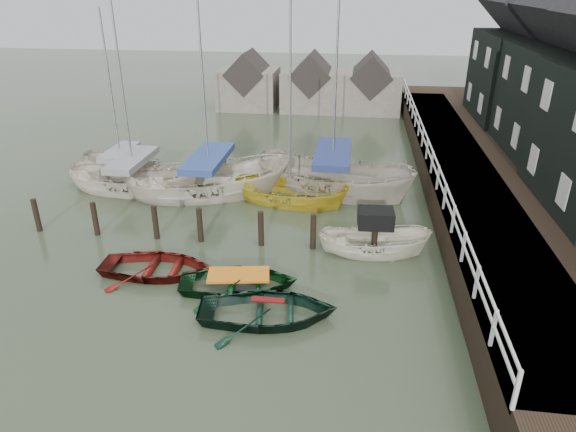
# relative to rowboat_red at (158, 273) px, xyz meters

# --- Properties ---
(ground) EXTENTS (120.00, 120.00, 0.00)m
(ground) POSITION_rel_rowboat_red_xyz_m (2.00, -0.43, 0.00)
(ground) COLOR #2C3823
(ground) RESTS_ON ground
(pier) EXTENTS (3.04, 32.00, 2.70)m
(pier) POSITION_rel_rowboat_red_xyz_m (11.48, 9.57, 0.71)
(pier) COLOR black
(pier) RESTS_ON ground
(land_strip) EXTENTS (14.00, 38.00, 1.50)m
(land_strip) POSITION_rel_rowboat_red_xyz_m (17.00, 9.57, 0.00)
(land_strip) COLOR black
(land_strip) RESTS_ON ground
(mooring_pilings) EXTENTS (13.72, 0.22, 1.80)m
(mooring_pilings) POSITION_rel_rowboat_red_xyz_m (0.89, 2.57, 0.50)
(mooring_pilings) COLOR black
(mooring_pilings) RESTS_ON ground
(far_sheds) EXTENTS (14.00, 4.08, 4.39)m
(far_sheds) POSITION_rel_rowboat_red_xyz_m (2.83, 25.57, 1.86)
(far_sheds) COLOR #665B51
(far_sheds) RESTS_ON ground
(rowboat_red) EXTENTS (4.06, 2.98, 0.82)m
(rowboat_red) POSITION_rel_rowboat_red_xyz_m (0.00, 0.00, 0.00)
(rowboat_red) COLOR #59100C
(rowboat_red) RESTS_ON ground
(rowboat_green) EXTENTS (4.28, 3.37, 0.80)m
(rowboat_green) POSITION_rel_rowboat_red_xyz_m (3.04, -0.59, 0.00)
(rowboat_green) COLOR black
(rowboat_green) RESTS_ON ground
(rowboat_dkgreen) EXTENTS (4.53, 3.50, 0.87)m
(rowboat_dkgreen) POSITION_rel_rowboat_red_xyz_m (4.27, -2.06, 0.00)
(rowboat_dkgreen) COLOR black
(rowboat_dkgreen) RESTS_ON ground
(motorboat) EXTENTS (4.23, 1.78, 2.48)m
(motorboat) POSITION_rel_rowboat_red_xyz_m (7.49, 2.52, 0.10)
(motorboat) COLOR beige
(motorboat) RESTS_ON ground
(sailboat_a) EXTENTS (6.85, 2.96, 11.08)m
(sailboat_a) POSITION_rel_rowboat_red_xyz_m (-3.91, 7.38, 0.06)
(sailboat_a) COLOR beige
(sailboat_a) RESTS_ON ground
(sailboat_b) EXTENTS (8.31, 5.22, 11.53)m
(sailboat_b) POSITION_rel_rowboat_red_xyz_m (-0.17, 7.42, 0.06)
(sailboat_b) COLOR beige
(sailboat_b) RESTS_ON ground
(sailboat_c) EXTENTS (5.85, 3.30, 9.80)m
(sailboat_c) POSITION_rel_rowboat_red_xyz_m (3.75, 6.93, 0.02)
(sailboat_c) COLOR gold
(sailboat_c) RESTS_ON ground
(sailboat_d) EXTENTS (8.75, 5.90, 12.86)m
(sailboat_d) POSITION_rel_rowboat_red_xyz_m (5.58, 8.64, 0.06)
(sailboat_d) COLOR #BBB3A0
(sailboat_d) RESTS_ON ground
(sailboat_e) EXTENTS (5.76, 4.11, 9.26)m
(sailboat_e) POSITION_rel_rowboat_red_xyz_m (-5.42, 9.27, 0.06)
(sailboat_e) COLOR #BCB2A0
(sailboat_e) RESTS_ON ground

